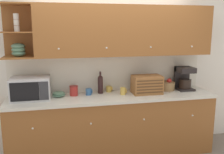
{
  "coord_description": "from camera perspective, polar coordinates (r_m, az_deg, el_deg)",
  "views": [
    {
      "loc": [
        -0.77,
        -3.74,
        1.9
      ],
      "look_at": [
        0.0,
        -0.21,
        1.18
      ],
      "focal_mm": 40.0,
      "sensor_mm": 36.0,
      "label": 1
    }
  ],
  "objects": [
    {
      "name": "ground_plane",
      "position": [
        4.26,
        -0.62,
        -15.2
      ],
      "size": [
        24.0,
        24.0,
        0.0
      ],
      "primitive_type": "plane",
      "color": "slate"
    },
    {
      "name": "wall_back",
      "position": [
        3.89,
        -0.75,
        2.4
      ],
      "size": [
        5.39,
        0.06,
        2.6
      ],
      "color": "white",
      "rests_on": "ground_plane"
    },
    {
      "name": "counter_unit",
      "position": [
        3.8,
        0.29,
        -10.92
      ],
      "size": [
        3.01,
        0.63,
        0.92
      ],
      "color": "#935628",
      "rests_on": "ground_plane"
    },
    {
      "name": "backsplash_panel",
      "position": [
        3.87,
        -0.64,
        0.99
      ],
      "size": [
        2.99,
        0.01,
        0.57
      ],
      "color": "silver",
      "rests_on": "counter_unit"
    },
    {
      "name": "upper_cabinets",
      "position": [
        3.68,
        2.41,
        10.49
      ],
      "size": [
        2.99,
        0.38,
        0.72
      ],
      "color": "#935628",
      "rests_on": "backsplash_panel"
    },
    {
      "name": "microwave",
      "position": [
        3.61,
        -18.1,
        -2.45
      ],
      "size": [
        0.52,
        0.38,
        0.31
      ],
      "color": "silver",
      "rests_on": "counter_unit"
    },
    {
      "name": "bowl_stack_on_counter",
      "position": [
        3.68,
        -12.07,
        -3.82
      ],
      "size": [
        0.19,
        0.19,
        0.07
      ],
      "color": "slate",
      "rests_on": "counter_unit"
    },
    {
      "name": "storage_canister",
      "position": [
        3.67,
        -8.74,
        -3.09
      ],
      "size": [
        0.12,
        0.12,
        0.15
      ],
      "color": "#B22D28",
      "rests_on": "counter_unit"
    },
    {
      "name": "mug_patterned_third",
      "position": [
        3.68,
        -5.33,
        -3.37
      ],
      "size": [
        0.1,
        0.09,
        0.1
      ],
      "color": "#38669E",
      "rests_on": "counter_unit"
    },
    {
      "name": "wine_bottle",
      "position": [
        3.75,
        -2.67,
        -1.49
      ],
      "size": [
        0.08,
        0.08,
        0.33
      ],
      "color": "black",
      "rests_on": "counter_unit"
    },
    {
      "name": "mug_blue_second",
      "position": [
        3.85,
        -0.68,
        -2.74
      ],
      "size": [
        0.1,
        0.08,
        0.09
      ],
      "color": "gold",
      "rests_on": "counter_unit"
    },
    {
      "name": "mug",
      "position": [
        3.69,
        2.57,
        -3.21
      ],
      "size": [
        0.09,
        0.08,
        0.11
      ],
      "color": "gold",
      "rests_on": "counter_unit"
    },
    {
      "name": "bread_box",
      "position": [
        3.77,
        7.97,
        -1.73
      ],
      "size": [
        0.43,
        0.27,
        0.27
      ],
      "color": "#996033",
      "rests_on": "counter_unit"
    },
    {
      "name": "fruit_basket",
      "position": [
        4.05,
        12.39,
        -1.94
      ],
      "size": [
        0.26,
        0.26,
        0.19
      ],
      "color": "#937047",
      "rests_on": "counter_unit"
    },
    {
      "name": "coffee_maker",
      "position": [
        4.13,
        16.12,
        -0.24
      ],
      "size": [
        0.25,
        0.27,
        0.36
      ],
      "color": "black",
      "rests_on": "counter_unit"
    }
  ]
}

